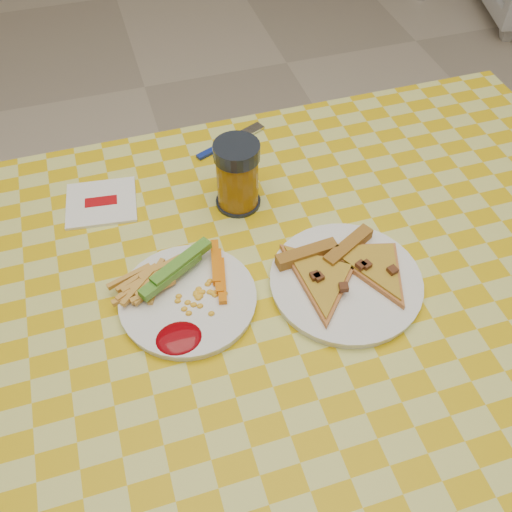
% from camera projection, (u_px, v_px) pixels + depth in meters
% --- Properties ---
extents(ground, '(8.00, 8.00, 0.00)m').
position_uv_depth(ground, '(268.00, 474.00, 1.43)').
color(ground, beige).
rests_on(ground, ground).
extents(table, '(1.28, 0.88, 0.76)m').
position_uv_depth(table, '(275.00, 323.00, 0.91)').
color(table, silver).
rests_on(table, ground).
extents(plate_left, '(0.23, 0.23, 0.01)m').
position_uv_depth(plate_left, '(188.00, 300.00, 0.84)').
color(plate_left, white).
rests_on(plate_left, table).
extents(plate_right, '(0.28, 0.28, 0.01)m').
position_uv_depth(plate_right, '(346.00, 283.00, 0.86)').
color(plate_right, white).
rests_on(plate_right, table).
extents(fries_veggies, '(0.20, 0.18, 0.04)m').
position_uv_depth(fries_veggies, '(179.00, 286.00, 0.83)').
color(fries_veggies, gold).
rests_on(fries_veggies, plate_left).
extents(pizza_slices, '(0.25, 0.22, 0.02)m').
position_uv_depth(pizza_slices, '(344.00, 269.00, 0.86)').
color(pizza_slices, '#D88242').
rests_on(pizza_slices, plate_right).
extents(drink_glass, '(0.08, 0.08, 0.12)m').
position_uv_depth(drink_glass, '(237.00, 176.00, 0.93)').
color(drink_glass, black).
rests_on(drink_glass, table).
extents(napkin, '(0.13, 0.12, 0.01)m').
position_uv_depth(napkin, '(101.00, 203.00, 0.98)').
color(napkin, white).
rests_on(napkin, table).
extents(fork, '(0.15, 0.08, 0.01)m').
position_uv_depth(fork, '(231.00, 140.00, 1.08)').
color(fork, navy).
rests_on(fork, table).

